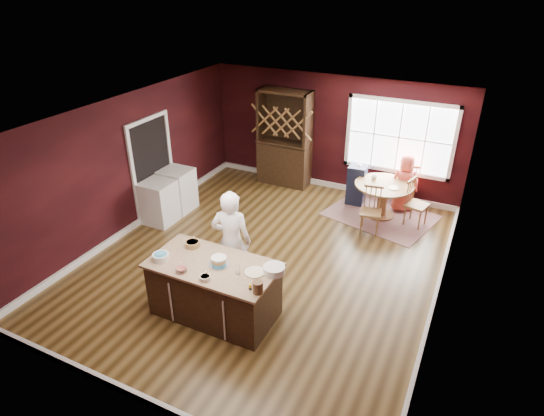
# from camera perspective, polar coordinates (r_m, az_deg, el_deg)

# --- Properties ---
(room_shell) EXTENTS (7.00, 7.00, 7.00)m
(room_shell) POSITION_cam_1_polar(r_m,az_deg,el_deg) (7.76, -0.72, 1.88)
(room_shell) COLOR brown
(room_shell) RESTS_ON ground
(window) EXTENTS (2.36, 0.10, 1.66)m
(window) POSITION_cam_1_polar(r_m,az_deg,el_deg) (10.36, 15.67, 8.55)
(window) COLOR white
(window) RESTS_ON room_shell
(doorway) EXTENTS (0.08, 1.26, 2.13)m
(doorway) POSITION_cam_1_polar(r_m,az_deg,el_deg) (9.89, -14.73, 4.80)
(doorway) COLOR white
(doorway) RESTS_ON room_shell
(kitchen_island) EXTENTS (1.92, 1.01, 0.92)m
(kitchen_island) POSITION_cam_1_polar(r_m,az_deg,el_deg) (7.04, -7.21, -10.20)
(kitchen_island) COLOR #3A2A18
(kitchen_island) RESTS_ON ground
(dining_table) EXTENTS (1.22, 1.22, 0.75)m
(dining_table) POSITION_cam_1_polar(r_m,az_deg,el_deg) (9.89, 13.77, 1.79)
(dining_table) COLOR brown
(dining_table) RESTS_ON ground
(baker) EXTENTS (0.74, 0.59, 1.78)m
(baker) POSITION_cam_1_polar(r_m,az_deg,el_deg) (7.30, -5.12, -4.21)
(baker) COLOR white
(baker) RESTS_ON ground
(layer_cake) EXTENTS (0.31, 0.31, 0.13)m
(layer_cake) POSITION_cam_1_polar(r_m,az_deg,el_deg) (6.69, -6.68, -6.62)
(layer_cake) COLOR white
(layer_cake) RESTS_ON kitchen_island
(bowl_blue) EXTENTS (0.25, 0.25, 0.09)m
(bowl_blue) POSITION_cam_1_polar(r_m,az_deg,el_deg) (6.97, -13.78, -5.96)
(bowl_blue) COLOR white
(bowl_blue) RESTS_ON kitchen_island
(bowl_yellow) EXTENTS (0.23, 0.23, 0.09)m
(bowl_yellow) POSITION_cam_1_polar(r_m,az_deg,el_deg) (7.18, -9.95, -4.46)
(bowl_yellow) COLOR #956E46
(bowl_yellow) RESTS_ON kitchen_island
(bowl_pink) EXTENTS (0.17, 0.17, 0.06)m
(bowl_pink) POSITION_cam_1_polar(r_m,az_deg,el_deg) (6.65, -11.33, -7.61)
(bowl_pink) COLOR silver
(bowl_pink) RESTS_ON kitchen_island
(bowl_olive) EXTENTS (0.16, 0.16, 0.06)m
(bowl_olive) POSITION_cam_1_polar(r_m,az_deg,el_deg) (6.44, -8.39, -8.65)
(bowl_olive) COLOR #C7B297
(bowl_olive) RESTS_ON kitchen_island
(drinking_glass) EXTENTS (0.07, 0.07, 0.14)m
(drinking_glass) POSITION_cam_1_polar(r_m,az_deg,el_deg) (6.48, -4.30, -7.71)
(drinking_glass) COLOR silver
(drinking_glass) RESTS_ON kitchen_island
(dinner_plate) EXTENTS (0.29, 0.29, 0.02)m
(dinner_plate) POSITION_cam_1_polar(r_m,az_deg,el_deg) (6.52, -2.17, -8.06)
(dinner_plate) COLOR #FFE1AB
(dinner_plate) RESTS_ON kitchen_island
(white_tub) EXTENTS (0.31, 0.31, 0.11)m
(white_tub) POSITION_cam_1_polar(r_m,az_deg,el_deg) (6.49, 0.26, -7.73)
(white_tub) COLOR white
(white_tub) RESTS_ON kitchen_island
(stoneware_crock) EXTENTS (0.14, 0.14, 0.17)m
(stoneware_crock) POSITION_cam_1_polar(r_m,az_deg,el_deg) (6.12, -1.80, -9.90)
(stoneware_crock) COLOR #482E18
(stoneware_crock) RESTS_ON kitchen_island
(toy_figurine) EXTENTS (0.05, 0.05, 0.08)m
(toy_figurine) POSITION_cam_1_polar(r_m,az_deg,el_deg) (6.21, -2.75, -9.84)
(toy_figurine) COLOR yellow
(toy_figurine) RESTS_ON kitchen_island
(rug) EXTENTS (2.46, 2.11, 0.01)m
(rug) POSITION_cam_1_polar(r_m,az_deg,el_deg) (10.13, 13.43, -0.89)
(rug) COLOR brown
(rug) RESTS_ON ground
(chair_east) EXTENTS (0.49, 0.51, 1.01)m
(chair_east) POSITION_cam_1_polar(r_m,az_deg,el_deg) (9.74, 17.77, 0.60)
(chair_east) COLOR brown
(chair_east) RESTS_ON ground
(chair_south) EXTENTS (0.47, 0.45, 0.97)m
(chair_south) POSITION_cam_1_polar(r_m,az_deg,el_deg) (9.24, 12.31, -0.30)
(chair_south) COLOR olive
(chair_south) RESTS_ON ground
(chair_north) EXTENTS (0.53, 0.51, 1.02)m
(chair_north) POSITION_cam_1_polar(r_m,az_deg,el_deg) (10.57, 16.49, 3.01)
(chair_north) COLOR #95613B
(chair_north) RESTS_ON ground
(seated_woman) EXTENTS (0.73, 0.61, 1.28)m
(seated_woman) POSITION_cam_1_polar(r_m,az_deg,el_deg) (10.24, 16.31, 3.03)
(seated_woman) COLOR #EA5647
(seated_woman) RESTS_ON ground
(high_chair) EXTENTS (0.41, 0.41, 0.95)m
(high_chair) POSITION_cam_1_polar(r_m,az_deg,el_deg) (10.36, 10.55, 2.99)
(high_chair) COLOR #1A1F3C
(high_chair) RESTS_ON ground
(toddler) EXTENTS (0.18, 0.14, 0.26)m
(toddler) POSITION_cam_1_polar(r_m,az_deg,el_deg) (10.24, 10.34, 4.78)
(toddler) COLOR #8CA5BF
(toddler) RESTS_ON high_chair
(table_plate) EXTENTS (0.21, 0.21, 0.02)m
(table_plate) POSITION_cam_1_polar(r_m,az_deg,el_deg) (9.65, 15.03, 2.43)
(table_plate) COLOR beige
(table_plate) RESTS_ON dining_table
(table_cup) EXTENTS (0.14, 0.14, 0.09)m
(table_cup) POSITION_cam_1_polar(r_m,az_deg,el_deg) (9.96, 12.70, 3.76)
(table_cup) COLOR silver
(table_cup) RESTS_ON dining_table
(hutch) EXTENTS (1.26, 0.52, 2.31)m
(hutch) POSITION_cam_1_polar(r_m,az_deg,el_deg) (10.98, 1.58, 8.73)
(hutch) COLOR black
(hutch) RESTS_ON ground
(washer) EXTENTS (0.62, 0.60, 0.91)m
(washer) POSITION_cam_1_polar(r_m,az_deg,el_deg) (9.71, -14.00, 0.71)
(washer) COLOR silver
(washer) RESTS_ON ground
(dryer) EXTENTS (0.64, 0.62, 0.93)m
(dryer) POSITION_cam_1_polar(r_m,az_deg,el_deg) (10.15, -11.78, 2.27)
(dryer) COLOR white
(dryer) RESTS_ON ground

